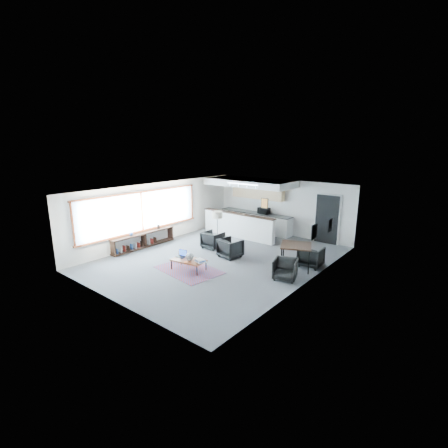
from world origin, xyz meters
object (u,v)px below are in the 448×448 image
Objects in this scene: ceramic_pot at (190,257)px; coffee_table at (189,260)px; laptop at (182,255)px; book_stack at (200,261)px; dining_table at (296,247)px; armchair_left at (213,239)px; microwave at (264,210)px; dining_chair_far at (311,257)px; dining_chair_near at (285,270)px; armchair_right at (230,247)px; floor_lamp at (217,216)px.

coffee_table is at bearing 159.16° from ceramic_pot.
ceramic_pot is at bearing -19.73° from laptop.
laptop reaches higher than book_stack.
coffee_table is at bearing -138.07° from dining_table.
microwave reaches higher than armchair_left.
dining_chair_near is at bearing 80.13° from dining_chair_far.
dining_chair_near is at bearing 14.57° from laptop.
armchair_right reaches higher than dining_chair_far.
coffee_table is 0.19m from ceramic_pot.
laptop is at bearing -77.13° from floor_lamp.
coffee_table is 4.28m from dining_chair_far.
dining_chair_near is (3.87, -0.93, -0.07)m from armchair_left.
dining_chair_far is at bearing 66.29° from dining_chair_near.
dining_table is 4.74m from microwave.
ceramic_pot is 0.35× the size of armchair_right.
dining_chair_near is (3.93, -1.29, -0.98)m from floor_lamp.
book_stack is at bearing 1.36° from coffee_table.
armchair_left is at bearing 148.46° from dining_chair_near.
floor_lamp is at bearing -21.62° from armchair_right.
dining_table is 2.45× the size of microwave.
armchair_right is at bearing 84.33° from ceramic_pot.
dining_chair_far is at bearing 32.49° from laptop.
microwave reaches higher than dining_chair_near.
armchair_right reaches higher than ceramic_pot.
armchair_right is at bearing 62.45° from laptop.
laptop is 0.53× the size of dining_chair_far.
ceramic_pot is (0.09, -0.03, 0.17)m from coffee_table.
ceramic_pot is 0.44× the size of dining_chair_near.
laptop is 1.28× the size of ceramic_pot.
armchair_left is at bearing -178.17° from dining_table.
armchair_left is (-0.95, 2.34, 0.04)m from coffee_table.
book_stack is at bearing -60.65° from floor_lamp.
coffee_table is at bearing -172.20° from dining_chair_near.
ceramic_pot is 3.19m from dining_chair_near.
dining_chair_far is (2.61, 2.90, -0.09)m from book_stack.
ceramic_pot reaches higher than book_stack.
armchair_left is at bearing 4.81° from dining_chair_far.
laptop is 0.87m from book_stack.
floor_lamp reaches higher than dining_chair_near.
ceramic_pot is at bearing -162.84° from book_stack.
armchair_right is (0.20, 1.97, -0.12)m from ceramic_pot.
laptop is 3.59m from dining_chair_near.
armchair_right is 1.18× the size of dining_chair_far.
floor_lamp is 1.12× the size of dining_table.
book_stack is at bearing -79.78° from microwave.
dining_chair_near reaches higher than laptop.
armchair_right is 0.59× the size of dining_table.
dining_chair_far is (4.02, 0.64, -0.05)m from armchair_left.
dining_chair_near is at bearing -51.47° from microwave.
book_stack is at bearing 43.80° from dining_chair_far.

